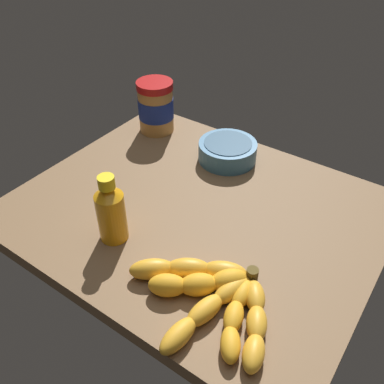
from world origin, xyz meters
TOP-DOWN VIEW (x-y plane):
  - ground_plane at (0.00, 0.00)cm, footprint 70.99×58.30cm
  - banana_bunch at (14.97, -17.71)cm, footprint 27.80×20.92cm
  - peanut_butter_jar at (-26.33, 19.89)cm, footprint 9.05×9.05cm
  - honey_bottle at (-7.95, -15.58)cm, footprint 5.27×5.27cm
  - small_bowl at (-4.14, 18.54)cm, footprint 13.50×13.50cm

SIDE VIEW (x-z plane):
  - ground_plane at x=0.00cm, z-range -3.06..0.00cm
  - banana_bunch at x=14.97cm, z-range -0.19..3.59cm
  - small_bowl at x=-4.14cm, z-range 0.06..4.72cm
  - honey_bottle at x=-7.95cm, z-range -0.73..13.15cm
  - peanut_butter_jar at x=-26.33cm, z-range -0.05..13.17cm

